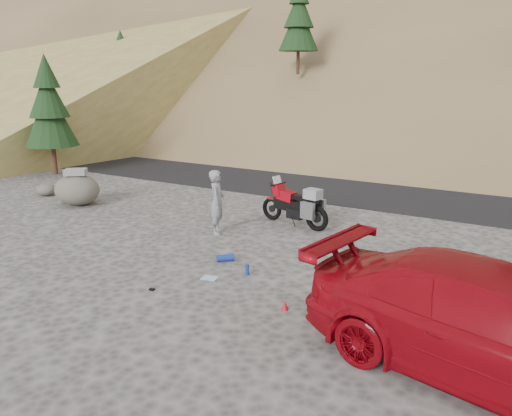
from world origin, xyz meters
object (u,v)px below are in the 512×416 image
at_px(motorcycle, 297,206).
at_px(man, 218,233).
at_px(boulder, 77,189).
at_px(red_car, 491,378).

height_order(motorcycle, man, motorcycle).
distance_m(man, boulder, 5.80).
xyz_separation_m(red_car, boulder, (-12.95, 3.82, 0.52)).
height_order(man, red_car, man).
height_order(red_car, boulder, boulder).
bearing_deg(man, boulder, 62.45).
bearing_deg(boulder, motorcycle, 11.42).
bearing_deg(man, red_car, -141.93).
height_order(man, boulder, boulder).
xyz_separation_m(man, boulder, (-5.77, 0.22, 0.52)).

